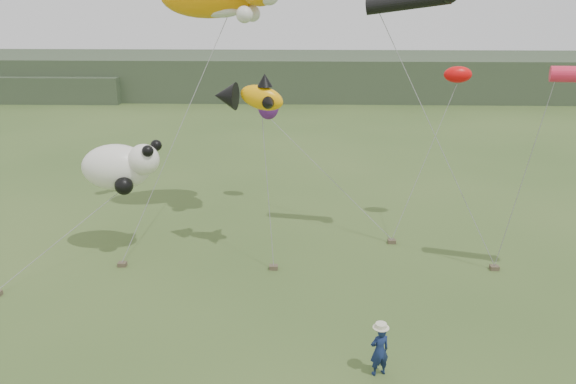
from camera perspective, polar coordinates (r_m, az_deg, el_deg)
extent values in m
plane|color=#385123|center=(16.88, 1.00, -15.72)|extent=(120.00, 120.00, 0.00)
cube|color=#2D3D28|center=(59.33, 1.72, 11.82)|extent=(90.00, 12.00, 4.00)
cube|color=#2D3D28|center=(64.02, -26.68, 9.69)|extent=(25.00, 8.00, 2.50)
imported|color=#14224C|center=(15.74, 9.28, -15.61)|extent=(0.63, 0.52, 1.49)
cube|color=brown|center=(22.33, -16.48, -7.05)|extent=(0.32, 0.25, 0.16)
cube|color=brown|center=(21.22, -1.47, -7.64)|extent=(0.32, 0.25, 0.16)
cube|color=brown|center=(22.54, 20.22, -7.23)|extent=(0.32, 0.25, 0.16)
cube|color=brown|center=(23.72, 10.49, -4.95)|extent=(0.32, 0.25, 0.16)
ellipsoid|color=silver|center=(23.73, -6.92, 17.77)|extent=(1.62, 0.81, 0.51)
sphere|color=silver|center=(22.40, -4.45, 17.53)|extent=(0.64, 0.64, 0.64)
sphere|color=silver|center=(23.67, -3.64, 17.64)|extent=(0.64, 0.64, 0.64)
ellipsoid|color=#F8A608|center=(20.35, -2.68, 9.54)|extent=(1.83, 0.94, 1.20)
cone|color=black|center=(20.83, -6.40, 9.67)|extent=(0.94, 1.13, 1.02)
cone|color=black|center=(20.25, -2.38, 11.29)|extent=(0.57, 0.57, 0.45)
cone|color=black|center=(19.79, -1.81, 8.94)|extent=(0.60, 0.64, 0.45)
cone|color=black|center=(20.90, -1.61, 9.50)|extent=(0.60, 0.64, 0.45)
cylinder|color=black|center=(21.60, 12.11, 18.39)|extent=(3.08, 1.16, 0.95)
ellipsoid|color=white|center=(22.48, -17.04, 2.44)|extent=(2.64, 1.76, 1.76)
sphere|color=white|center=(21.75, -14.45, 3.21)|extent=(1.18, 1.18, 1.18)
sphere|color=black|center=(21.19, -14.06, 4.06)|extent=(0.43, 0.43, 0.43)
sphere|color=black|center=(21.94, -13.25, 4.64)|extent=(0.43, 0.43, 0.43)
sphere|color=black|center=(21.76, -16.33, 0.61)|extent=(0.69, 0.69, 0.69)
sphere|color=black|center=(23.11, -18.56, 1.72)|extent=(0.69, 0.69, 0.69)
ellipsoid|color=red|center=(24.20, 16.88, 11.35)|extent=(1.14, 0.66, 0.66)
ellipsoid|color=#541B6A|center=(26.45, -2.02, 8.64)|extent=(0.98, 0.65, 1.20)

